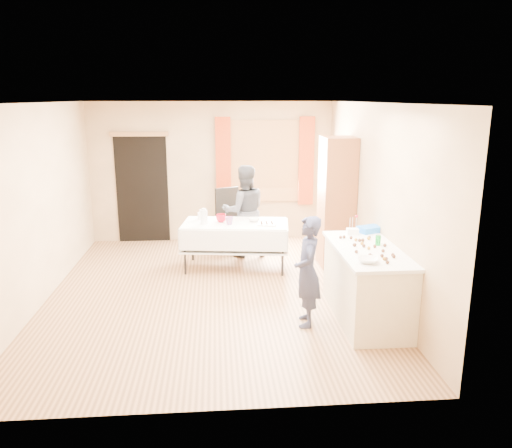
{
  "coord_description": "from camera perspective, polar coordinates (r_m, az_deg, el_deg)",
  "views": [
    {
      "loc": [
        0.08,
        -6.6,
        2.67
      ],
      "look_at": [
        0.61,
        0.0,
        0.98
      ],
      "focal_mm": 35.0,
      "sensor_mm": 36.0,
      "label": 1
    }
  ],
  "objects": [
    {
      "name": "cup_red",
      "position": [
        7.9,
        -4.01,
        0.67
      ],
      "size": [
        0.28,
        0.28,
        0.12
      ],
      "primitive_type": "imported",
      "rotation": [
        0.0,
        0.0,
        -0.45
      ],
      "color": "#BC0419",
      "rests_on": "party_table"
    },
    {
      "name": "wall_right",
      "position": [
        7.08,
        13.41,
        2.76
      ],
      "size": [
        0.02,
        5.5,
        2.6
      ],
      "primitive_type": "cube",
      "color": "tan",
      "rests_on": "floor"
    },
    {
      "name": "floor",
      "position": [
        7.12,
        -4.97,
        -7.85
      ],
      "size": [
        4.5,
        5.5,
        0.02
      ],
      "primitive_type": "cube",
      "color": "#9E7047",
      "rests_on": "ground"
    },
    {
      "name": "chair",
      "position": [
        8.98,
        -2.8,
        -0.84
      ],
      "size": [
        0.6,
        0.6,
        1.1
      ],
      "rotation": [
        0.0,
        0.0,
        0.42
      ],
      "color": "black",
      "rests_on": "floor"
    },
    {
      "name": "small_bowl",
      "position": [
        7.93,
        -0.24,
        0.49
      ],
      "size": [
        0.19,
        0.19,
        0.05
      ],
      "primitive_type": "imported",
      "rotation": [
        0.0,
        0.0,
        -0.05
      ],
      "color": "white",
      "rests_on": "party_table"
    },
    {
      "name": "woman",
      "position": [
        8.5,
        -1.34,
        1.49
      ],
      "size": [
        0.9,
        0.77,
        1.57
      ],
      "primitive_type": "imported",
      "rotation": [
        0.0,
        0.0,
        3.26
      ],
      "color": "black",
      "rests_on": "floor"
    },
    {
      "name": "bottle",
      "position": [
        8.1,
        -6.4,
        1.11
      ],
      "size": [
        0.11,
        0.11,
        0.17
      ],
      "primitive_type": "imported",
      "rotation": [
        0.0,
        0.0,
        0.21
      ],
      "color": "white",
      "rests_on": "party_table"
    },
    {
      "name": "ceiling",
      "position": [
        6.6,
        -5.47,
        13.72
      ],
      "size": [
        4.5,
        5.5,
        0.02
      ],
      "primitive_type": "cube",
      "color": "white",
      "rests_on": "floor"
    },
    {
      "name": "foam_block",
      "position": [
        6.7,
        10.97,
        -0.85
      ],
      "size": [
        0.16,
        0.11,
        0.08
      ],
      "primitive_type": "cube",
      "rotation": [
        0.0,
        0.0,
        -0.06
      ],
      "color": "white",
      "rests_on": "counter"
    },
    {
      "name": "curtain_left",
      "position": [
        9.34,
        -3.76,
        7.08
      ],
      "size": [
        0.28,
        0.06,
        1.65
      ],
      "primitive_type": "cube",
      "color": "#AB3815",
      "rests_on": "wall_back"
    },
    {
      "name": "window_frame",
      "position": [
        9.44,
        1.01,
        7.18
      ],
      "size": [
        1.32,
        0.06,
        1.52
      ],
      "primitive_type": "cube",
      "color": "olive",
      "rests_on": "wall_back"
    },
    {
      "name": "cake_balls",
      "position": [
        6.08,
        12.72,
        -2.66
      ],
      "size": [
        0.49,
        1.08,
        0.04
      ],
      "color": "#3F2314",
      "rests_on": "counter"
    },
    {
      "name": "door_lintel",
      "position": [
        9.42,
        -13.24,
        9.97
      ],
      "size": [
        1.05,
        0.06,
        0.08
      ],
      "primitive_type": "cube",
      "color": "olive",
      "rests_on": "wall_back"
    },
    {
      "name": "blue_basket",
      "position": [
        6.86,
        12.86,
        -0.59
      ],
      "size": [
        0.35,
        0.3,
        0.08
      ],
      "primitive_type": "cube",
      "rotation": [
        0.0,
        0.0,
        0.37
      ],
      "color": "blue",
      "rests_on": "counter"
    },
    {
      "name": "counter",
      "position": [
        6.29,
        12.5,
        -6.68
      ],
      "size": [
        0.78,
        1.64,
        0.91
      ],
      "color": "beige",
      "rests_on": "floor"
    },
    {
      "name": "curtain_right",
      "position": [
        9.5,
        5.77,
        7.15
      ],
      "size": [
        0.28,
        0.06,
        1.65
      ],
      "primitive_type": "cube",
      "color": "#AB3815",
      "rests_on": "wall_back"
    },
    {
      "name": "party_table",
      "position": [
        7.95,
        -2.37,
        -1.97
      ],
      "size": [
        1.76,
        1.06,
        0.75
      ],
      "rotation": [
        0.0,
        0.0,
        -0.13
      ],
      "color": "black",
      "rests_on": "floor"
    },
    {
      "name": "girl",
      "position": [
        5.95,
        5.91,
        -5.42
      ],
      "size": [
        0.55,
        0.42,
        1.34
      ],
      "primitive_type": "imported",
      "rotation": [
        0.0,
        0.0,
        -1.67
      ],
      "color": "#202340",
      "rests_on": "floor"
    },
    {
      "name": "cabinet",
      "position": [
        8.06,
        9.19,
        2.43
      ],
      "size": [
        0.5,
        0.6,
        2.07
      ],
      "primitive_type": "cube",
      "color": "brown",
      "rests_on": "floor"
    },
    {
      "name": "pitcher",
      "position": [
        7.8,
        -5.96,
        0.81
      ],
      "size": [
        0.12,
        0.12,
        0.22
      ],
      "primitive_type": "cylinder",
      "rotation": [
        0.0,
        0.0,
        0.12
      ],
      "color": "silver",
      "rests_on": "party_table"
    },
    {
      "name": "wall_front",
      "position": [
        4.08,
        -5.49,
        -5.38
      ],
      "size": [
        4.5,
        0.02,
        2.6
      ],
      "primitive_type": "cube",
      "color": "tan",
      "rests_on": "floor"
    },
    {
      "name": "cup_rainbow",
      "position": [
        7.74,
        -3.08,
        0.37
      ],
      "size": [
        0.22,
        0.22,
        0.12
      ],
      "primitive_type": "imported",
      "rotation": [
        0.0,
        0.0,
        -0.37
      ],
      "color": "red",
      "rests_on": "party_table"
    },
    {
      "name": "soda_can",
      "position": [
        6.27,
        13.77,
        -1.83
      ],
      "size": [
        0.09,
        0.09,
        0.12
      ],
      "primitive_type": "cylinder",
      "rotation": [
        0.0,
        0.0,
        0.41
      ],
      "color": "#10962D",
      "rests_on": "counter"
    },
    {
      "name": "doorway",
      "position": [
        9.58,
        -12.87,
        3.9
      ],
      "size": [
        0.95,
        0.04,
        2.0
      ],
      "primitive_type": "cube",
      "color": "black",
      "rests_on": "floor"
    },
    {
      "name": "pastry_tray",
      "position": [
        7.72,
        1.24,
        -0.03
      ],
      "size": [
        0.32,
        0.26,
        0.02
      ],
      "primitive_type": "cube",
      "rotation": [
        0.0,
        0.0,
        -0.24
      ],
      "color": "white",
      "rests_on": "party_table"
    },
    {
      "name": "mixing_bowl",
      "position": [
        5.61,
        12.63,
        -4.04
      ],
      "size": [
        0.38,
        0.38,
        0.06
      ],
      "primitive_type": "imported",
      "rotation": [
        0.0,
        0.0,
        -0.37
      ],
      "color": "white",
      "rests_on": "counter"
    },
    {
      "name": "window_pane",
      "position": [
        9.42,
        1.02,
        7.16
      ],
      "size": [
        1.2,
        0.02,
        1.4
      ],
      "primitive_type": "cube",
      "color": "white",
      "rests_on": "wall_back"
    },
    {
      "name": "wall_left",
      "position": [
        7.13,
        -23.68,
        2.02
      ],
      "size": [
        0.02,
        5.5,
        2.6
      ],
      "primitive_type": "cube",
      "color": "tan",
      "rests_on": "floor"
    },
    {
      "name": "wall_back",
      "position": [
        9.46,
        -5.09,
        5.92
      ],
      "size": [
        4.5,
        0.02,
        2.6
      ],
      "primitive_type": "cube",
      "color": "tan",
      "rests_on": "floor"
    }
  ]
}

